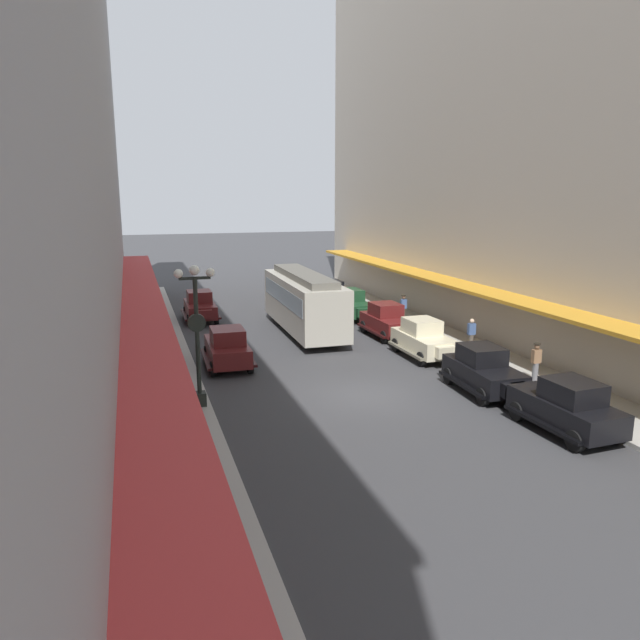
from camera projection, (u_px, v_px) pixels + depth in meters
ground_plane at (366, 395)px, 23.46m from camera, size 200.00×200.00×0.00m
sidewalk_left at (170, 414)px, 21.22m from camera, size 3.00×60.00×0.15m
sidewalk_right at (528, 376)px, 25.66m from camera, size 3.00×60.00×0.15m
building_row_left at (53, 13)px, 17.73m from camera, size 4.30×60.00×25.99m
building_row_right at (611, 45)px, 23.68m from camera, size 4.30×60.00×27.08m
parked_car_0 at (351, 304)px, 37.62m from camera, size 2.23×4.29×1.84m
parked_car_1 at (329, 293)px, 41.83m from camera, size 2.25×4.30×1.84m
parked_car_2 at (566, 405)px, 19.61m from camera, size 2.29×4.31×1.84m
parked_car_3 at (387, 320)px, 32.82m from camera, size 2.22×4.29×1.84m
parked_car_4 at (424, 338)px, 28.69m from camera, size 2.16×4.27×1.84m
parked_car_5 at (484, 369)px, 23.61m from camera, size 2.31×4.32×1.84m
parked_car_6 at (227, 347)px, 27.09m from camera, size 2.23×4.29×1.84m
parked_car_7 at (200, 306)px, 37.04m from camera, size 2.18×4.27×1.84m
streetcar at (304, 300)px, 33.49m from camera, size 2.68×9.64×3.46m
lamp_post_with_clock at (197, 330)px, 21.28m from camera, size 1.42×0.44×5.16m
fire_hydrant at (479, 355)px, 27.14m from camera, size 0.24×0.24×0.82m
pedestrian_0 at (403, 308)px, 35.78m from camera, size 0.36×0.28×1.67m
pedestrian_1 at (471, 335)px, 29.17m from camera, size 0.36×0.24×1.64m
pedestrian_2 at (536, 363)px, 24.30m from camera, size 0.36×0.28×1.67m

